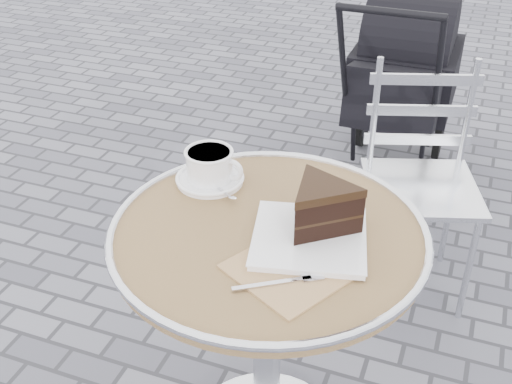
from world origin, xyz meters
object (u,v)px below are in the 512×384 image
(cappuccino_set, at_px, (210,168))
(bistro_chair, at_px, (420,154))
(cafe_table, at_px, (268,287))
(cake_plate_set, at_px, (318,214))
(baby_stroller, at_px, (400,89))

(cappuccino_set, xyz_separation_m, bistro_chair, (0.44, 0.74, -0.26))
(cafe_table, distance_m, cake_plate_set, 0.25)
(cappuccino_set, height_order, bistro_chair, bistro_chair)
(cafe_table, relative_size, baby_stroller, 0.79)
(cafe_table, relative_size, cake_plate_set, 1.89)
(cafe_table, height_order, bistro_chair, bistro_chair)
(cappuccino_set, height_order, baby_stroller, baby_stroller)
(cappuccino_set, distance_m, baby_stroller, 1.55)
(cafe_table, relative_size, cappuccino_set, 4.15)
(bistro_chair, relative_size, baby_stroller, 0.88)
(cafe_table, xyz_separation_m, cappuccino_set, (-0.21, 0.15, 0.20))
(bistro_chair, bearing_deg, cafe_table, -122.82)
(cafe_table, bearing_deg, bistro_chair, 75.40)
(baby_stroller, bearing_deg, cafe_table, -91.68)
(cappuccino_set, bearing_deg, bistro_chair, 62.29)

